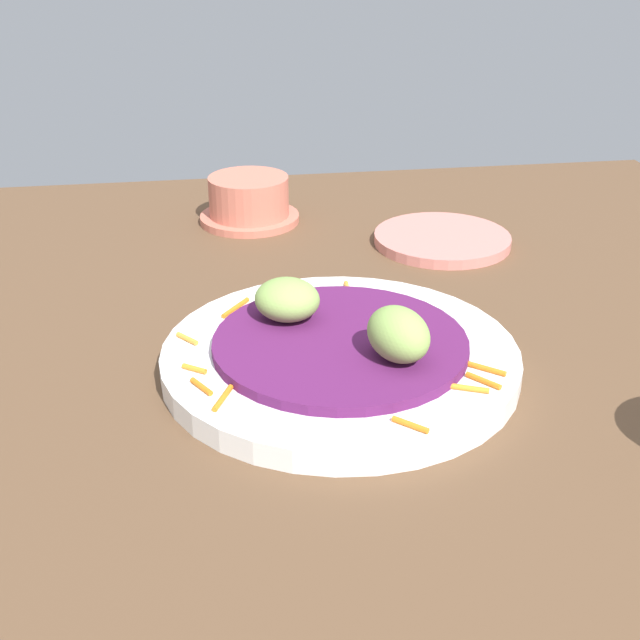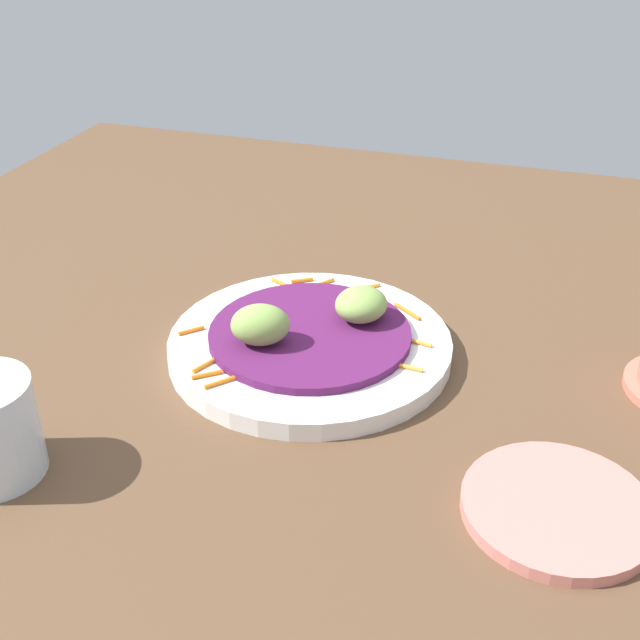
{
  "view_description": "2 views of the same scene",
  "coord_description": "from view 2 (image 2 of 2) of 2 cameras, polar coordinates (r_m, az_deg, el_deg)",
  "views": [
    {
      "loc": [
        50.94,
        -5.55,
        33.84
      ],
      "look_at": [
        -3.02,
        2.67,
        6.59
      ],
      "focal_mm": 46.79,
      "sensor_mm": 36.0,
      "label": 1
    },
    {
      "loc": [
        -25.1,
        67.59,
        45.07
      ],
      "look_at": [
        -4.84,
        5.06,
        6.4
      ],
      "focal_mm": 46.22,
      "sensor_mm": 36.0,
      "label": 2
    }
  ],
  "objects": [
    {
      "name": "main_plate",
      "position": [
        0.79,
        -0.7,
        -1.78
      ],
      "size": [
        27.1,
        27.1,
        1.81
      ],
      "primitive_type": "cylinder",
      "color": "white",
      "rests_on": "table_surface"
    },
    {
      "name": "guac_scoop_left",
      "position": [
        0.79,
        2.87,
        1.09
      ],
      "size": [
        6.93,
        7.02,
        3.26
      ],
      "primitive_type": "ellipsoid",
      "rotation": [
        0.0,
        0.0,
        2.52
      ],
      "color": "#84A851",
      "rests_on": "cabbage_bed"
    },
    {
      "name": "carrot_garnish",
      "position": [
        0.8,
        -1.33,
        -0.54
      ],
      "size": [
        23.7,
        23.3,
        0.4
      ],
      "color": "orange",
      "rests_on": "main_plate"
    },
    {
      "name": "guac_scoop_center",
      "position": [
        0.76,
        -4.47,
        -0.28
      ],
      "size": [
        6.47,
        5.6,
        3.88
      ],
      "primitive_type": "ellipsoid",
      "rotation": [
        0.0,
        0.0,
        5.05
      ],
      "color": "#84A851",
      "rests_on": "cabbage_bed"
    },
    {
      "name": "cabbage_bed",
      "position": [
        0.78,
        -0.7,
        -0.97
      ],
      "size": [
        19.32,
        19.32,
        0.81
      ],
      "primitive_type": "cylinder",
      "color": "#51194C",
      "rests_on": "main_plate"
    },
    {
      "name": "side_plate_small",
      "position": [
        0.64,
        16.12,
        -12.41
      ],
      "size": [
        14.21,
        14.21,
        1.06
      ],
      "primitive_type": "cylinder",
      "color": "tan",
      "rests_on": "table_surface"
    },
    {
      "name": "table_surface",
      "position": [
        0.84,
        -2.07,
        -0.99
      ],
      "size": [
        110.0,
        110.0,
        2.0
      ],
      "primitive_type": "cube",
      "color": "brown",
      "rests_on": "ground"
    }
  ]
}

